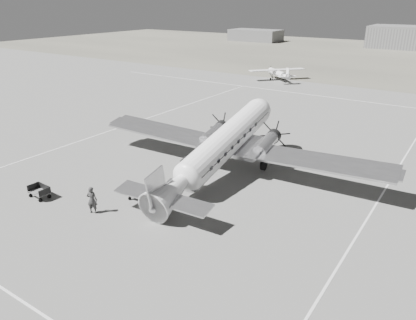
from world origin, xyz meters
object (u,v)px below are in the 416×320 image
(light_plane_left, at_px, (278,74))
(baggage_cart_near, at_px, (139,194))
(ground_crew, at_px, (92,200))
(ramp_agent, at_px, (155,184))
(dc3_airliner, at_px, (221,148))
(baggage_cart_far, at_px, (39,192))
(passenger, at_px, (158,183))
(shed_secondary, at_px, (256,35))

(light_plane_left, distance_m, baggage_cart_near, 52.42)
(ground_crew, xyz_separation_m, ramp_agent, (1.76, 4.73, -0.13))
(dc3_airliner, relative_size, ramp_agent, 15.57)
(baggage_cart_near, height_order, ground_crew, ground_crew)
(light_plane_left, height_order, baggage_cart_far, light_plane_left)
(light_plane_left, relative_size, ground_crew, 5.33)
(light_plane_left, height_order, baggage_cart_near, light_plane_left)
(ground_crew, relative_size, passenger, 1.20)
(ground_crew, bearing_deg, baggage_cart_near, -139.44)
(shed_secondary, relative_size, light_plane_left, 1.65)
(light_plane_left, bearing_deg, passenger, -124.25)
(light_plane_left, distance_m, ground_crew, 55.35)
(passenger, bearing_deg, baggage_cart_near, 175.44)
(shed_secondary, distance_m, baggage_cart_near, 128.37)
(baggage_cart_near, relative_size, ramp_agent, 0.92)
(dc3_airliner, xyz_separation_m, passenger, (-2.42, -5.39, -1.79))
(ground_crew, bearing_deg, dc3_airliner, -139.03)
(dc3_airliner, distance_m, passenger, 6.17)
(dc3_airliner, bearing_deg, baggage_cart_near, -114.43)
(baggage_cart_far, relative_size, ground_crew, 0.84)
(baggage_cart_far, height_order, ramp_agent, ramp_agent)
(shed_secondary, bearing_deg, dc3_airliner, -63.62)
(shed_secondary, distance_m, ground_crew, 130.87)
(ground_crew, bearing_deg, baggage_cart_far, -19.96)
(shed_secondary, relative_size, dc3_airliner, 0.65)
(shed_secondary, xyz_separation_m, ramp_agent, (52.26, -116.00, -1.11))
(shed_secondary, xyz_separation_m, ground_crew, (50.50, -120.73, -0.98))
(baggage_cart_near, xyz_separation_m, ground_crew, (-1.35, -3.30, 0.56))
(shed_secondary, bearing_deg, passenger, -65.68)
(baggage_cart_far, bearing_deg, passenger, 42.61)
(dc3_airliner, relative_size, passenger, 16.28)
(ground_crew, height_order, passenger, ground_crew)
(ground_crew, bearing_deg, light_plane_left, -105.97)
(passenger, bearing_deg, light_plane_left, 23.04)
(ramp_agent, bearing_deg, light_plane_left, 37.89)
(baggage_cart_far, relative_size, passenger, 1.01)
(baggage_cart_far, xyz_separation_m, ramp_agent, (7.02, 5.40, 0.41))
(dc3_airliner, bearing_deg, baggage_cart_far, -133.09)
(passenger, bearing_deg, shed_secondary, 33.00)
(ground_crew, bearing_deg, passenger, -136.40)
(baggage_cart_near, relative_size, ground_crew, 0.80)
(dc3_airliner, relative_size, light_plane_left, 2.55)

